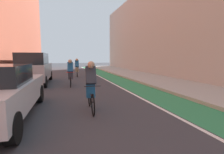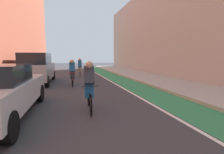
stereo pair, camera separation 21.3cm
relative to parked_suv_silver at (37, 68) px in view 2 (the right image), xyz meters
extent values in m
plane|color=#38383D|center=(2.78, -2.64, -1.02)|extent=(80.12, 80.12, 0.00)
cube|color=#2D8451|center=(5.81, -0.64, -1.02)|extent=(1.60, 36.42, 0.00)
cube|color=white|center=(4.91, -0.64, -1.01)|extent=(0.12, 36.42, 0.00)
cube|color=#A8A59E|center=(8.30, -0.64, -0.95)|extent=(3.37, 36.42, 0.14)
cube|color=#B2ADA3|center=(11.18, 1.36, 3.43)|extent=(2.40, 32.42, 8.90)
cylinder|color=black|center=(0.86, -4.96, -0.69)|extent=(0.24, 0.67, 0.66)
cylinder|color=black|center=(0.75, -8.26, -0.69)|extent=(0.24, 0.67, 0.66)
cube|color=#9EA0A8|center=(0.00, 0.06, -0.21)|extent=(1.91, 4.59, 0.95)
cube|color=black|center=(0.00, -0.16, 0.59)|extent=(1.64, 2.77, 0.75)
cylinder|color=black|center=(-0.76, 1.81, -0.69)|extent=(0.24, 0.67, 0.66)
cylinder|color=black|center=(0.86, 1.76, -0.69)|extent=(0.24, 0.67, 0.66)
cylinder|color=black|center=(-0.86, -1.63, -0.69)|extent=(0.24, 0.67, 0.66)
cylinder|color=black|center=(0.76, -1.68, -0.69)|extent=(0.24, 0.67, 0.66)
torus|color=black|center=(2.57, -7.09, -0.68)|extent=(0.07, 0.67, 0.67)
torus|color=black|center=(2.62, -6.04, -0.68)|extent=(0.07, 0.67, 0.67)
cylinder|color=black|center=(2.60, -6.56, -0.46)|extent=(0.09, 0.96, 0.33)
cylinder|color=black|center=(2.61, -6.38, -0.38)|extent=(0.04, 0.12, 0.55)
cylinder|color=black|center=(2.57, -7.01, -0.13)|extent=(0.48, 0.05, 0.02)
cube|color=#1E598C|center=(2.60, -6.46, -0.31)|extent=(0.29, 0.25, 0.56)
cube|color=#333842|center=(2.60, -6.58, 0.15)|extent=(0.34, 0.41, 0.60)
sphere|color=tan|center=(2.59, -6.74, 0.49)|extent=(0.22, 0.22, 0.22)
torus|color=black|center=(2.17, -2.09, -0.70)|extent=(0.08, 0.63, 0.63)
torus|color=black|center=(2.24, -1.04, -0.70)|extent=(0.08, 0.63, 0.63)
cylinder|color=red|center=(2.20, -1.56, -0.48)|extent=(0.10, 0.96, 0.33)
cylinder|color=red|center=(2.21, -1.38, -0.40)|extent=(0.04, 0.12, 0.55)
cylinder|color=red|center=(2.17, -2.01, -0.15)|extent=(0.48, 0.05, 0.02)
cube|color=#333842|center=(2.21, -1.46, -0.33)|extent=(0.29, 0.26, 0.56)
cube|color=#1E598C|center=(2.20, -1.59, 0.13)|extent=(0.34, 0.42, 0.60)
sphere|color=tan|center=(2.19, -1.74, 0.47)|extent=(0.22, 0.22, 0.22)
torus|color=black|center=(2.96, 2.80, -0.69)|extent=(0.08, 0.64, 0.64)
torus|color=black|center=(3.03, 3.85, -0.69)|extent=(0.08, 0.64, 0.64)
cylinder|color=#1966A5|center=(3.00, 3.32, -0.47)|extent=(0.10, 0.96, 0.33)
cylinder|color=#1966A5|center=(3.01, 3.51, -0.39)|extent=(0.04, 0.12, 0.55)
cylinder|color=#1966A5|center=(2.97, 2.88, -0.14)|extent=(0.48, 0.05, 0.02)
cube|color=tan|center=(3.00, 3.43, -0.32)|extent=(0.29, 0.26, 0.56)
cube|color=#1E598C|center=(2.99, 3.30, 0.14)|extent=(0.34, 0.42, 0.60)
sphere|color=tan|center=(2.98, 3.14, 0.48)|extent=(0.22, 0.22, 0.22)
cube|color=maroon|center=(3.00, 3.42, 0.16)|extent=(0.28, 0.29, 0.39)
camera|label=1|loc=(1.73, -11.92, 0.73)|focal=27.31mm
camera|label=2|loc=(1.94, -11.98, 0.73)|focal=27.31mm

